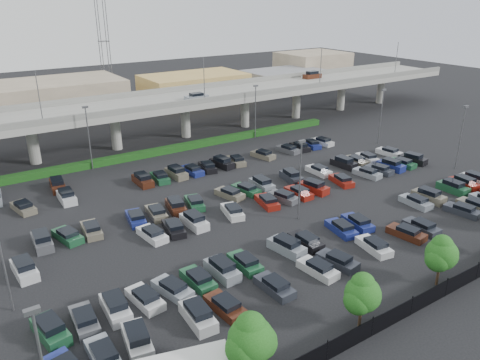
{
  "coord_description": "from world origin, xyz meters",
  "views": [
    {
      "loc": [
        -35.12,
        -47.89,
        26.32
      ],
      "look_at": [
        -1.57,
        2.82,
        2.0
      ],
      "focal_mm": 35.0,
      "sensor_mm": 36.0,
      "label": 1
    }
  ],
  "objects": [
    {
      "name": "distant_buildings",
      "position": [
        12.38,
        61.81,
        3.74
      ],
      "size": [
        138.0,
        24.0,
        9.0
      ],
      "color": "gray",
      "rests_on": "ground"
    },
    {
      "name": "light_poles",
      "position": [
        -4.13,
        2.0,
        6.24
      ],
      "size": [
        66.9,
        48.38,
        10.3
      ],
      "color": "#505156",
      "rests_on": "ground"
    },
    {
      "name": "hedge",
      "position": [
        0.0,
        25.0,
        0.55
      ],
      "size": [
        66.0,
        1.6,
        1.1
      ],
      "primitive_type": "cube",
      "color": "#123C11",
      "rests_on": "ground"
    },
    {
      "name": "ground",
      "position": [
        0.0,
        0.0,
        0.0
      ],
      "size": [
        280.0,
        280.0,
        0.0
      ],
      "primitive_type": "plane",
      "color": "black"
    },
    {
      "name": "comm_tower",
      "position": [
        4.0,
        74.0,
        15.61
      ],
      "size": [
        2.4,
        2.4,
        30.0
      ],
      "color": "#505156",
      "rests_on": "ground"
    },
    {
      "name": "fence",
      "position": [
        -0.05,
        -28.0,
        0.9
      ],
      "size": [
        70.0,
        0.1,
        2.0
      ],
      "color": "black",
      "rests_on": "ground"
    },
    {
      "name": "tree_row",
      "position": [
        0.7,
        -26.53,
        3.52
      ],
      "size": [
        65.07,
        3.66,
        5.94
      ],
      "color": "#332316",
      "rests_on": "ground"
    },
    {
      "name": "parked_cars",
      "position": [
        -0.81,
        -3.69,
        0.62
      ],
      "size": [
        63.1,
        41.62,
        1.67
      ],
      "color": "navy",
      "rests_on": "ground"
    },
    {
      "name": "overpass",
      "position": [
        -0.18,
        32.01,
        6.97
      ],
      "size": [
        150.0,
        13.0,
        15.8
      ],
      "color": "gray",
      "rests_on": "ground"
    }
  ]
}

